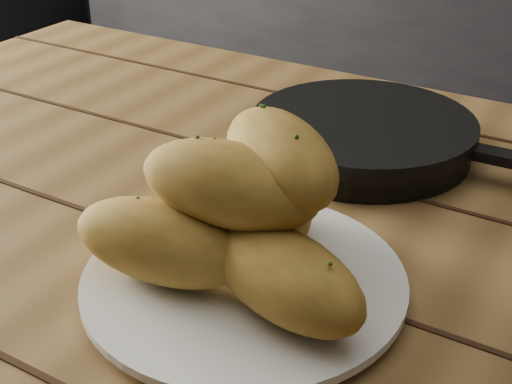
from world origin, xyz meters
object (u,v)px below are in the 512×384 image
Objects in this scene: table at (292,296)px; bread_rolls at (244,214)px; skillet at (364,135)px; plate at (244,283)px.

bread_rolls is at bearing -81.28° from table.
table is at bearing -89.69° from skillet.
plate is 0.31m from skillet.
table is 3.62× the size of skillet.
table is at bearing 98.72° from bread_rolls.
plate is at bearing -62.93° from bread_rolls.
table is 0.22m from bread_rolls.
plate is at bearing -80.80° from table.
bread_rolls is (-0.00, 0.00, 0.07)m from plate.
bread_rolls reaches higher than skillet.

